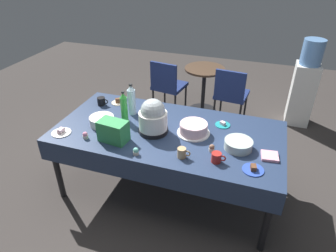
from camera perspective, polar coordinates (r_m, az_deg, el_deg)
The scene contains 25 objects.
ground at distance 3.39m, azimuth 0.00°, elevation -11.61°, with size 9.00×9.00×0.00m, color #383330.
potluck_table at distance 2.96m, azimuth 0.00°, elevation -1.85°, with size 2.20×1.10×0.75m.
frosted_layer_cake at distance 2.87m, azimuth 4.87°, elevation -0.49°, with size 0.32×0.32×0.11m.
slow_cooker at distance 2.83m, azimuth -2.86°, elevation 1.64°, with size 0.28×0.28×0.35m.
glass_salad_bowl at distance 2.73m, azimuth 13.18°, elevation -3.42°, with size 0.25×0.25×0.08m, color #B2C6BC.
ceramic_snack_bowl at distance 3.07m, azimuth -12.41°, elevation 0.98°, with size 0.24×0.24×0.09m, color silver.
dessert_plate_white at distance 3.06m, azimuth -19.57°, elevation -1.07°, with size 0.19×0.19×0.05m.
dessert_plate_cream at distance 3.48m, azimuth -9.46°, elevation 4.53°, with size 0.15×0.15×0.06m.
dessert_plate_charcoal at distance 3.22m, azimuth -2.92°, elevation 2.66°, with size 0.17×0.17×0.06m.
dessert_plate_teal at distance 3.06m, azimuth 10.31°, elevation 0.29°, with size 0.15×0.15×0.04m.
dessert_plate_cobalt at distance 2.53m, azimuth 15.84°, elevation -7.85°, with size 0.18×0.18×0.05m.
cupcake_mint at distance 2.90m, azimuth -15.40°, elevation -1.72°, with size 0.05×0.05×0.07m.
cupcake_berry at distance 2.60m, azimuth -6.11°, elevation -4.80°, with size 0.05×0.05×0.07m.
cupcake_lemon at distance 2.66m, azimuth 8.29°, elevation -4.15°, with size 0.05×0.05×0.07m.
soda_bottle_lime_soda at distance 3.05m, azimuth -8.33°, elevation 3.56°, with size 0.07×0.07×0.33m.
soda_bottle_water at distance 3.17m, azimuth -6.91°, elevation 4.91°, with size 0.08×0.08×0.34m.
coffee_mug_red at distance 2.53m, azimuth 9.19°, elevation -5.92°, with size 0.12×0.08×0.09m.
coffee_mug_black at distance 3.46m, azimuth -12.48°, elevation 4.61°, with size 0.13×0.09×0.09m.
coffee_mug_tan at distance 2.55m, azimuth 2.68°, elevation -5.10°, with size 0.12×0.07×0.09m.
soda_carton at distance 2.78m, azimuth -10.33°, elevation -0.95°, with size 0.26×0.16×0.20m, color #338C4C.
paper_napkin_stack at distance 2.71m, azimuth 18.71°, elevation -5.42°, with size 0.14×0.14×0.02m, color pink.
maroon_chair_left at distance 4.58m, azimuth -0.10°, elevation 8.04°, with size 0.50×0.50×0.85m.
maroon_chair_right at distance 4.40m, azimuth 11.82°, elevation 6.29°, with size 0.48×0.48×0.85m.
round_cafe_table at distance 4.66m, azimuth 6.83°, elevation 8.30°, with size 0.60×0.60×0.72m.
water_cooler at distance 4.69m, azimuth 24.37°, elevation 7.00°, with size 0.32×0.32×1.24m.
Camera 1 is at (0.79, -2.34, 2.32)m, focal length 32.17 mm.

